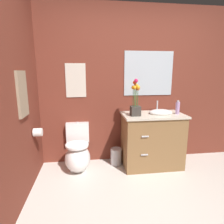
% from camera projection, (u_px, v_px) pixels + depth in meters
% --- Properties ---
extents(wall_back, '(4.70, 0.05, 2.50)m').
position_uv_depth(wall_back, '(146.00, 86.00, 3.13)').
color(wall_back, maroon).
rests_on(wall_back, ground_plane).
extents(wall_left, '(0.05, 4.45, 2.50)m').
position_uv_depth(wall_left, '(6.00, 96.00, 1.80)').
color(wall_left, maroon).
rests_on(wall_left, ground_plane).
extents(toilet, '(0.38, 0.59, 0.69)m').
position_uv_depth(toilet, '(78.00, 154.00, 2.90)').
color(toilet, white).
rests_on(toilet, ground_plane).
extents(vanity_cabinet, '(0.94, 0.56, 1.03)m').
position_uv_depth(vanity_cabinet, '(152.00, 139.00, 2.99)').
color(vanity_cabinet, brown).
rests_on(vanity_cabinet, ground_plane).
extents(flower_vase, '(0.14, 0.14, 0.54)m').
position_uv_depth(flower_vase, '(135.00, 103.00, 2.76)').
color(flower_vase, '#38332D').
rests_on(flower_vase, vanity_cabinet).
extents(soap_bottle, '(0.06, 0.06, 0.21)m').
position_uv_depth(soap_bottle, '(178.00, 108.00, 2.88)').
color(soap_bottle, '#B28CBF').
rests_on(soap_bottle, vanity_cabinet).
extents(trash_bin, '(0.18, 0.18, 0.27)m').
position_uv_depth(trash_bin, '(116.00, 156.00, 3.07)').
color(trash_bin, '#B7B7BC').
rests_on(trash_bin, ground_plane).
extents(wall_poster, '(0.31, 0.01, 0.52)m').
position_uv_depth(wall_poster, '(76.00, 80.00, 2.93)').
color(wall_poster, beige).
extents(wall_mirror, '(0.80, 0.01, 0.70)m').
position_uv_depth(wall_mirror, '(149.00, 74.00, 3.06)').
color(wall_mirror, '#B2BCC6').
extents(hanging_towel, '(0.03, 0.28, 0.52)m').
position_uv_depth(hanging_towel, '(22.00, 94.00, 2.14)').
color(hanging_towel, gray).
extents(toilet_paper_roll, '(0.11, 0.11, 0.11)m').
position_uv_depth(toilet_paper_roll, '(38.00, 132.00, 2.56)').
color(toilet_paper_roll, white).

